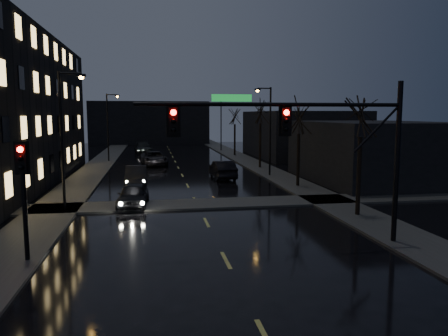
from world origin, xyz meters
name	(u,v)px	position (x,y,z in m)	size (l,w,h in m)	color
sidewalk_left	(92,172)	(-8.50, 35.00, 0.06)	(3.00, 140.00, 0.12)	#2D2D2B
sidewalk_right	(263,169)	(8.50, 35.00, 0.06)	(3.00, 140.00, 0.12)	#2D2D2B
sidewalk_cross	(198,204)	(0.00, 18.50, 0.06)	(40.00, 3.00, 0.12)	#2D2D2B
commercial_right_near	(371,151)	(15.50, 26.00, 2.50)	(10.00, 14.00, 5.00)	black
commercial_right_far	(301,134)	(17.00, 48.00, 3.00)	(12.00, 18.00, 6.00)	black
far_block	(150,123)	(-3.00, 78.00, 4.00)	(22.00, 10.00, 8.00)	black
signal_mast	(314,132)	(3.85, 9.00, 4.87)	(11.11, 0.41, 7.00)	black
signal_pole_left	(23,184)	(-7.50, 8.99, 3.01)	(0.35, 0.41, 4.53)	black
tree_near	(362,103)	(8.40, 14.00, 6.22)	(3.52, 3.52, 8.08)	black
tree_mid_a	(299,111)	(8.40, 24.00, 5.83)	(3.30, 3.30, 7.58)	black
tree_mid_b	(260,105)	(8.40, 36.00, 6.61)	(3.74, 3.74, 8.59)	black
tree_far	(235,111)	(8.40, 50.00, 6.06)	(3.43, 3.43, 7.88)	black
streetlight_l_near	(65,129)	(-7.58, 18.00, 4.77)	(1.53, 0.28, 8.00)	black
streetlight_l_far	(109,121)	(-7.58, 45.00, 4.77)	(1.53, 0.28, 8.00)	black
streetlight_r_mid	(268,124)	(7.58, 30.00, 4.77)	(1.53, 0.28, 8.00)	black
streetlight_r_far	(220,120)	(7.58, 58.00, 4.77)	(1.53, 0.28, 8.00)	black
oncoming_car_a	(133,195)	(-3.92, 18.63, 0.72)	(1.70, 4.23, 1.44)	black
oncoming_car_b	(136,176)	(-4.00, 26.83, 0.77)	(1.63, 4.67, 1.54)	black
oncoming_car_c	(154,158)	(-2.49, 40.53, 0.78)	(2.58, 5.60, 1.56)	black
oncoming_car_d	(143,148)	(-3.93, 55.70, 0.81)	(2.26, 5.57, 1.62)	black
lead_car	(223,170)	(3.34, 29.29, 0.80)	(1.69, 4.83, 1.59)	black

